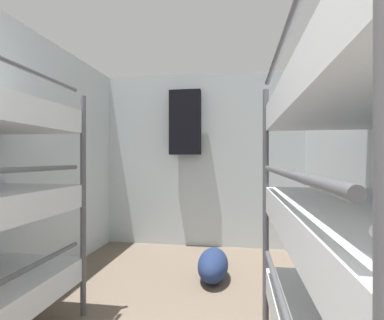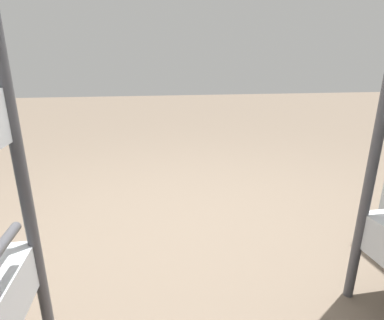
# 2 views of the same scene
# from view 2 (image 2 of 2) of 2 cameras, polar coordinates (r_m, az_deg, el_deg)

# --- Properties ---
(ground_plane) EXTENTS (20.00, 20.00, 0.00)m
(ground_plane) POSITION_cam_2_polar(r_m,az_deg,el_deg) (2.00, -0.19, -15.77)
(ground_plane) COLOR #6B5B4C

